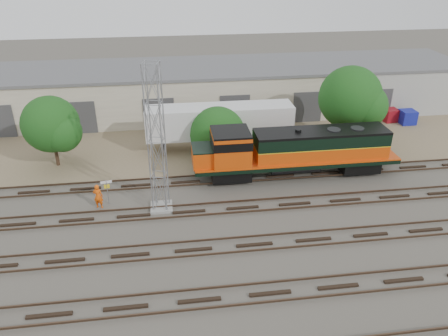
{
  "coord_description": "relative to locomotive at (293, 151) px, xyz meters",
  "views": [
    {
      "loc": [
        -5.09,
        -25.53,
        17.68
      ],
      "look_at": [
        -1.06,
        4.0,
        2.2
      ],
      "focal_mm": 35.0,
      "sensor_mm": 36.0,
      "label": 1
    }
  ],
  "objects": [
    {
      "name": "tracks",
      "position": [
        -4.97,
        -9.0,
        -2.29
      ],
      "size": [
        80.0,
        20.4,
        0.28
      ],
      "color": "black",
      "rests_on": "ground"
    },
    {
      "name": "dumpster_blue",
      "position": [
        15.74,
        9.98,
        -1.62
      ],
      "size": [
        1.64,
        1.54,
        1.5
      ],
      "primitive_type": "cube",
      "rotation": [
        0.0,
        0.0,
        0.02
      ],
      "color": "#151C92",
      "rests_on": "ground"
    },
    {
      "name": "locomotive",
      "position": [
        0.0,
        0.0,
        0.0
      ],
      "size": [
        17.16,
        3.01,
        4.12
      ],
      "color": "black",
      "rests_on": "tracks"
    },
    {
      "name": "dumpster_red",
      "position": [
        14.25,
        10.92,
        -1.67
      ],
      "size": [
        1.65,
        1.56,
        1.4
      ],
      "primitive_type": "cube",
      "rotation": [
        0.0,
        0.0,
        0.12
      ],
      "color": "maroon",
      "rests_on": "ground"
    },
    {
      "name": "semi_trailer",
      "position": [
        -4.98,
        6.43,
        0.29
      ],
      "size": [
        13.75,
        2.88,
        4.22
      ],
      "rotation": [
        0.0,
        0.0,
        -0.01
      ],
      "color": "silver",
      "rests_on": "ground"
    },
    {
      "name": "dirt_strip",
      "position": [
        -4.97,
        9.0,
        -2.36
      ],
      "size": [
        80.0,
        16.0,
        0.02
      ],
      "primitive_type": "cube",
      "color": "#726047",
      "rests_on": "ground"
    },
    {
      "name": "tree_mid",
      "position": [
        -5.45,
        4.48,
        -0.29
      ],
      "size": [
        5.26,
        5.01,
        5.01
      ],
      "color": "#382619",
      "rests_on": "ground"
    },
    {
      "name": "worker",
      "position": [
        -15.55,
        -2.88,
        -1.4
      ],
      "size": [
        0.78,
        0.59,
        1.94
      ],
      "primitive_type": "imported",
      "rotation": [
        0.0,
        0.0,
        2.95
      ],
      "color": "#F3570D",
      "rests_on": "ground"
    },
    {
      "name": "tree_west",
      "position": [
        -19.75,
        4.56,
        1.42
      ],
      "size": [
        5.08,
        4.84,
        6.33
      ],
      "color": "#382619",
      "rests_on": "ground"
    },
    {
      "name": "ground",
      "position": [
        -4.97,
        -6.0,
        -2.37
      ],
      "size": [
        140.0,
        140.0,
        0.0
      ],
      "primitive_type": "plane",
      "color": "#47423A",
      "rests_on": "ground"
    },
    {
      "name": "warehouse",
      "position": [
        -4.92,
        16.98,
        0.29
      ],
      "size": [
        58.4,
        10.4,
        5.3
      ],
      "color": "beige",
      "rests_on": "ground"
    },
    {
      "name": "sign_post",
      "position": [
        -14.9,
        -2.45,
        -0.96
      ],
      "size": [
        0.82,
        0.16,
        2.01
      ],
      "color": "gray",
      "rests_on": "ground"
    },
    {
      "name": "tree_east",
      "position": [
        6.99,
        4.97,
        2.41
      ],
      "size": [
        6.1,
        5.81,
        7.84
      ],
      "color": "#382619",
      "rests_on": "ground"
    },
    {
      "name": "signal_tower",
      "position": [
        -10.96,
        -3.62,
        2.93
      ],
      "size": [
        1.61,
        1.61,
        10.91
      ],
      "rotation": [
        0.0,
        0.0,
        -0.25
      ],
      "color": "gray",
      "rests_on": "ground"
    }
  ]
}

